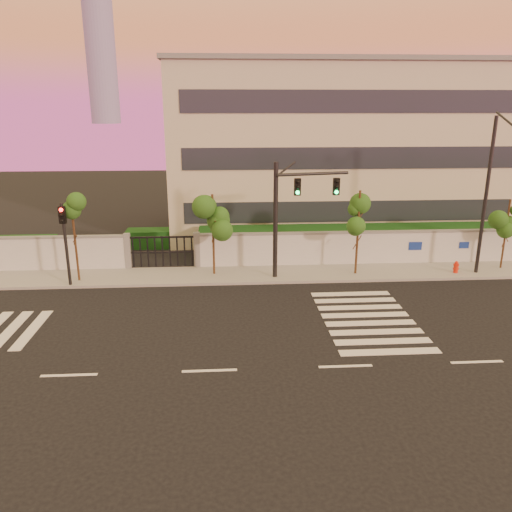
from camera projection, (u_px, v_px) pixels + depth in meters
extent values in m
plane|color=black|center=(210.00, 371.00, 18.08)|extent=(120.00, 120.00, 0.00)
cube|color=gray|center=(214.00, 275.00, 28.10)|extent=(60.00, 3.00, 0.15)
cube|color=#B6B8BD|center=(454.00, 248.00, 30.15)|extent=(31.00, 0.30, 2.00)
cube|color=slate|center=(456.00, 231.00, 29.85)|extent=(31.00, 0.36, 0.12)
cube|color=slate|center=(128.00, 252.00, 28.93)|extent=(0.35, 0.35, 2.20)
cube|color=slate|center=(197.00, 251.00, 29.17)|extent=(0.35, 0.35, 2.20)
cube|color=#103710|center=(354.00, 240.00, 32.23)|extent=(20.00, 2.00, 1.80)
cube|color=#103710|center=(171.00, 238.00, 33.97)|extent=(6.00, 1.50, 1.20)
cube|color=beige|center=(333.00, 150.00, 37.93)|extent=(24.00, 12.00, 12.00)
cube|color=#262D38|center=(350.00, 211.00, 33.19)|extent=(22.00, 0.08, 1.40)
cube|color=#262D38|center=(353.00, 158.00, 32.18)|extent=(22.00, 0.08, 1.40)
cube|color=#262D38|center=(356.00, 101.00, 31.17)|extent=(22.00, 0.08, 1.40)
cube|color=slate|center=(337.00, 65.00, 36.18)|extent=(24.40, 12.40, 0.30)
cylinder|color=slate|center=(98.00, 17.00, 265.86)|extent=(16.00, 16.00, 110.00)
cube|color=silver|center=(11.00, 330.00, 21.37)|extent=(0.50, 4.00, 0.02)
cube|color=silver|center=(32.00, 329.00, 21.43)|extent=(0.50, 4.00, 0.02)
cube|color=silver|center=(390.00, 352.00, 19.47)|extent=(4.00, 0.50, 0.02)
cube|color=silver|center=(383.00, 341.00, 20.33)|extent=(4.00, 0.50, 0.02)
cube|color=silver|center=(376.00, 332.00, 21.19)|extent=(4.00, 0.50, 0.02)
cube|color=silver|center=(370.00, 323.00, 22.05)|extent=(4.00, 0.50, 0.02)
cube|color=silver|center=(365.00, 315.00, 22.91)|extent=(4.00, 0.50, 0.02)
cube|color=silver|center=(360.00, 307.00, 23.77)|extent=(4.00, 0.50, 0.02)
cube|color=silver|center=(355.00, 300.00, 24.63)|extent=(4.00, 0.50, 0.02)
cube|color=silver|center=(350.00, 294.00, 25.49)|extent=(4.00, 0.50, 0.02)
cube|color=silver|center=(69.00, 375.00, 17.77)|extent=(2.00, 0.15, 0.01)
cube|color=silver|center=(210.00, 371.00, 18.08)|extent=(2.00, 0.15, 0.01)
cube|color=silver|center=(345.00, 366.00, 18.39)|extent=(2.00, 0.15, 0.01)
cube|color=silver|center=(477.00, 362.00, 18.70)|extent=(2.00, 0.15, 0.01)
cylinder|color=#382314|center=(75.00, 240.00, 26.46)|extent=(0.12, 0.12, 4.77)
sphere|color=#224A15|center=(72.00, 214.00, 26.04)|extent=(1.09, 1.09, 1.09)
sphere|color=#224A15|center=(81.00, 226.00, 26.46)|extent=(0.83, 0.83, 0.83)
sphere|color=#224A15|center=(67.00, 223.00, 26.02)|extent=(0.79, 0.79, 0.79)
cylinder|color=#382314|center=(213.00, 236.00, 27.53)|extent=(0.13, 0.13, 4.66)
sphere|color=#224A15|center=(213.00, 211.00, 27.13)|extent=(1.20, 1.20, 1.20)
sphere|color=#224A15|center=(220.00, 223.00, 27.56)|extent=(0.91, 0.91, 0.91)
sphere|color=#224A15|center=(207.00, 220.00, 27.09)|extent=(0.87, 0.87, 0.87)
cylinder|color=#382314|center=(358.00, 234.00, 27.56)|extent=(0.13, 0.13, 4.85)
sphere|color=#224A15|center=(359.00, 208.00, 27.15)|extent=(1.17, 1.17, 1.17)
sphere|color=#224A15|center=(364.00, 220.00, 27.58)|extent=(0.89, 0.89, 0.89)
sphere|color=#224A15|center=(354.00, 218.00, 27.11)|extent=(0.85, 0.85, 0.85)
cylinder|color=#382314|center=(505.00, 236.00, 28.64)|extent=(0.11, 0.11, 4.17)
sphere|color=#224A15|center=(508.00, 214.00, 28.28)|extent=(1.01, 1.01, 1.01)
sphere|color=#224A15|center=(510.00, 224.00, 28.65)|extent=(0.77, 0.77, 0.77)
sphere|color=#224A15|center=(504.00, 222.00, 28.25)|extent=(0.73, 0.73, 0.73)
cylinder|color=black|center=(275.00, 223.00, 26.80)|extent=(0.25, 0.25, 6.43)
cylinder|color=black|center=(313.00, 174.00, 26.17)|extent=(3.90, 0.94, 0.17)
cube|color=black|center=(297.00, 187.00, 26.27)|extent=(0.36, 0.19, 0.93)
sphere|color=#0CF259|center=(298.00, 193.00, 26.24)|extent=(0.21, 0.21, 0.21)
cube|color=black|center=(336.00, 187.00, 26.39)|extent=(0.36, 0.19, 0.93)
sphere|color=#0CF259|center=(337.00, 192.00, 26.37)|extent=(0.21, 0.21, 0.21)
cylinder|color=black|center=(66.00, 246.00, 25.82)|extent=(0.16, 0.16, 4.52)
cube|color=black|center=(62.00, 215.00, 25.30)|extent=(0.35, 0.18, 0.90)
sphere|color=red|center=(61.00, 210.00, 25.11)|extent=(0.20, 0.20, 0.20)
cylinder|color=black|center=(486.00, 199.00, 27.18)|extent=(0.20, 0.20, 8.75)
cylinder|color=black|center=(506.00, 120.00, 25.04)|extent=(0.11, 2.09, 0.85)
cylinder|color=red|center=(456.00, 270.00, 28.27)|extent=(0.24, 0.24, 0.56)
cylinder|color=red|center=(456.00, 265.00, 28.17)|extent=(0.31, 0.31, 0.11)
sphere|color=red|center=(457.00, 263.00, 28.14)|extent=(0.20, 0.20, 0.20)
cylinder|color=red|center=(456.00, 269.00, 28.24)|extent=(0.33, 0.17, 0.11)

